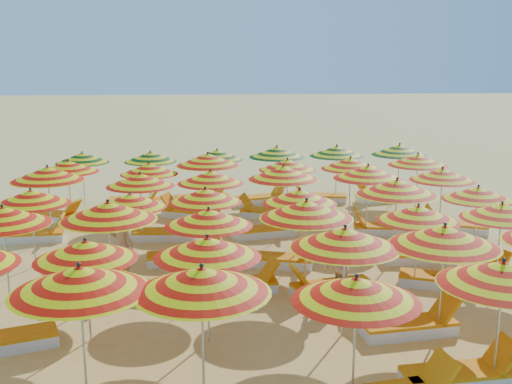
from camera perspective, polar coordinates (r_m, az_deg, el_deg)
ground at (r=15.50m, az=0.12°, el=-6.19°), size 120.00×120.00×0.00m
umbrella_1 at (r=9.31m, az=-15.42°, el=-7.52°), size 2.39×2.39×2.10m
umbrella_2 at (r=9.03m, az=-4.85°, el=-7.83°), size 2.45×2.45×2.08m
umbrella_3 at (r=9.12m, az=8.89°, el=-8.56°), size 2.38×2.38×1.94m
umbrella_4 at (r=10.08m, az=21.09°, el=-6.78°), size 2.37×2.37×2.02m
umbrella_7 at (r=11.28m, az=-14.92°, el=-5.04°), size 1.92×1.92×1.87m
umbrella_8 at (r=10.88m, az=-4.34°, el=-4.93°), size 2.31×2.31×1.94m
umbrella_9 at (r=11.16m, az=7.91°, el=-4.08°), size 2.08×2.08×2.04m
umbrella_10 at (r=11.58m, az=16.41°, el=-3.78°), size 1.97×1.97×2.07m
umbrella_12 at (r=13.61m, az=-21.60°, el=-1.99°), size 2.41×2.41×2.01m
umbrella_13 at (r=13.14m, az=-13.00°, el=-1.67°), size 2.33×2.33×2.07m
umbrella_14 at (r=12.94m, az=-4.23°, el=-2.29°), size 2.16×2.16×1.90m
umbrella_15 at (r=13.05m, az=4.51°, el=-1.56°), size 2.33×2.33×2.05m
umbrella_16 at (r=13.81m, az=14.22°, el=-1.87°), size 1.78×1.78×1.85m
umbrella_17 at (r=14.55m, az=21.01°, el=-1.61°), size 2.01×2.01×1.85m
umbrella_18 at (r=15.56m, az=-19.38°, el=-0.45°), size 1.80×1.80×1.90m
umbrella_19 at (r=15.07m, az=-11.13°, el=-0.74°), size 1.92×1.92×1.79m
umbrella_20 at (r=15.13m, az=-4.53°, el=-0.31°), size 2.27×2.27×1.84m
umbrella_21 at (r=14.97m, az=3.91°, el=-0.39°), size 2.10×2.10×1.86m
umbrella_22 at (r=15.45m, az=12.42°, el=0.42°), size 2.55×2.55×2.06m
umbrella_23 at (r=16.31m, az=19.13°, el=-0.12°), size 1.89×1.89×1.82m
umbrella_24 at (r=17.56m, az=-18.04°, el=1.54°), size 2.29×2.29×2.06m
umbrella_25 at (r=16.97m, az=-10.27°, el=1.07°), size 2.30×2.30×1.89m
umbrella_26 at (r=17.08m, az=-4.07°, el=1.32°), size 2.12×2.12×1.89m
umbrella_27 at (r=17.05m, az=2.46°, el=1.72°), size 2.16×2.16×2.02m
umbrella_28 at (r=17.54m, az=9.92°, el=1.75°), size 2.17×2.17×1.99m
umbrella_29 at (r=18.16m, az=16.24°, el=1.51°), size 2.32×2.32×1.89m
umbrella_30 at (r=19.51m, az=-16.36°, el=2.20°), size 1.86×1.86×1.88m
umbrella_31 at (r=18.96m, az=-9.49°, el=2.04°), size 2.02×2.02×1.80m
umbrella_32 at (r=19.14m, az=-4.30°, el=2.89°), size 2.02×2.02×2.03m
umbrella_33 at (r=19.24m, az=2.81°, el=2.44°), size 1.97×1.97×1.83m
umbrella_34 at (r=19.37m, az=8.40°, el=2.53°), size 1.92×1.92×1.89m
umbrella_35 at (r=20.19m, az=14.20°, el=2.78°), size 1.99×1.99×1.93m
umbrella_36 at (r=21.34m, az=-15.19°, el=2.96°), size 2.22×2.22×1.81m
umbrella_37 at (r=21.09m, az=-9.37°, el=3.10°), size 2.07×2.07×1.80m
umbrella_38 at (r=21.18m, az=-3.49°, el=3.33°), size 2.03×2.03×1.82m
umbrella_39 at (r=20.98m, az=1.87°, el=3.58°), size 1.91×1.91×1.95m
umbrella_40 at (r=21.50m, az=7.19°, el=3.64°), size 2.26×2.26×1.92m
umbrella_41 at (r=21.86m, az=12.64°, el=3.68°), size 2.21×2.21×1.97m
lounger_1 at (r=10.54m, az=17.75°, el=-15.28°), size 1.78×0.76×0.69m
lounger_2 at (r=11.91m, az=-21.64°, el=-12.26°), size 1.83×1.14×0.69m
lounger_3 at (r=12.00m, az=13.59°, el=-11.51°), size 1.80×0.84×0.69m
lounger_4 at (r=13.89m, az=-14.61°, el=-8.19°), size 1.82×0.97×0.69m
lounger_5 at (r=13.57m, az=-1.57°, el=-8.27°), size 1.79×0.80×0.69m
lounger_6 at (r=13.51m, az=6.60°, el=-8.45°), size 1.82×0.99×0.69m
lounger_7 at (r=14.39m, az=16.22°, el=-7.55°), size 1.82×1.18×0.69m
lounger_8 at (r=14.77m, az=18.75°, el=-7.21°), size 1.82×1.21×0.69m
lounger_9 at (r=15.40m, az=-6.32°, el=-5.79°), size 1.78×0.74×0.69m
lounger_10 at (r=15.13m, az=2.02°, el=-6.05°), size 1.82×1.00×0.69m
lounger_11 at (r=15.89m, az=14.40°, el=-5.54°), size 1.75×0.65×0.69m
lounger_12 at (r=18.09m, az=-19.21°, el=-3.65°), size 1.77×0.72×0.69m
lounger_13 at (r=17.39m, az=-8.07°, el=-3.69°), size 1.75×0.64×0.69m
lounger_14 at (r=17.49m, az=0.73°, el=-3.48°), size 1.82×0.99×0.69m
lounger_15 at (r=18.06m, az=11.25°, el=-3.21°), size 1.80×0.85×0.69m
lounger_16 at (r=18.81m, az=17.26°, el=-2.91°), size 1.82×1.21×0.69m
lounger_17 at (r=19.99m, az=-17.48°, el=-2.03°), size 1.82×1.23×0.69m
lounger_18 at (r=19.54m, az=-5.97°, el=-1.84°), size 1.82×1.20×0.69m
lounger_19 at (r=19.42m, az=1.03°, el=-1.86°), size 1.83×1.04×0.69m
lounger_20 at (r=21.19m, az=-10.65°, el=-0.86°), size 1.79×0.81×0.69m
lounger_21 at (r=21.50m, az=-4.79°, el=-0.49°), size 1.83×1.12×0.69m
lounger_22 at (r=21.24m, az=0.48°, el=-0.61°), size 1.83×1.11×0.69m
lounger_23 at (r=21.52m, az=5.60°, el=-0.49°), size 1.79×0.77×0.69m
lounger_24 at (r=21.91m, az=11.01°, el=-0.43°), size 1.83×1.03×0.69m
beachgoer_a at (r=14.48m, az=-11.87°, el=-4.62°), size 0.66×0.56×1.54m
beachgoer_b at (r=13.10m, az=7.24°, el=-6.54°), size 0.65×0.78×1.43m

